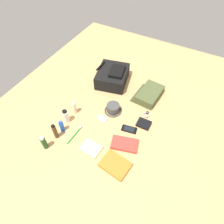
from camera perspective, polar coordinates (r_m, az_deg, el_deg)
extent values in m
cube|color=tan|center=(1.69, 0.00, -1.11)|extent=(2.64, 2.02, 0.02)
cube|color=black|center=(1.92, 0.12, 10.40)|extent=(0.38, 0.34, 0.13)
cube|color=black|center=(1.86, 1.45, 11.84)|extent=(0.20, 0.16, 0.03)
cylinder|color=black|center=(1.93, -3.39, 13.35)|extent=(0.14, 0.02, 0.02)
cube|color=#47512D|center=(1.82, 10.98, 5.12)|extent=(0.29, 0.20, 0.08)
cube|color=#394124|center=(1.86, 8.13, 5.48)|extent=(0.27, 0.08, 0.01)
cylinder|color=#414141|center=(1.67, 0.33, 1.22)|extent=(0.11, 0.11, 0.07)
torus|color=#414141|center=(1.70, 0.33, 0.45)|extent=(0.15, 0.15, 0.01)
cylinder|color=#19471E|center=(1.54, -19.26, -8.58)|extent=(0.04, 0.04, 0.12)
cylinder|color=silver|center=(1.49, -19.91, -7.28)|extent=(0.03, 0.03, 0.01)
cylinder|color=#473319|center=(1.56, -16.32, -5.58)|extent=(0.03, 0.03, 0.14)
cylinder|color=black|center=(1.50, -16.96, -3.96)|extent=(0.02, 0.02, 0.01)
cylinder|color=blue|center=(1.60, -14.50, -4.14)|extent=(0.04, 0.04, 0.10)
cylinder|color=blue|center=(1.55, -14.90, -2.94)|extent=(0.03, 0.03, 0.01)
cylinder|color=white|center=(1.64, -13.35, -1.32)|extent=(0.05, 0.05, 0.12)
cylinder|color=black|center=(1.59, -13.78, 0.13)|extent=(0.04, 0.04, 0.01)
cylinder|color=beige|center=(1.68, -10.98, 1.14)|extent=(0.03, 0.03, 0.11)
cylinder|color=beige|center=(1.64, -11.30, 2.56)|extent=(0.03, 0.03, 0.01)
cube|color=orange|center=(1.43, 0.94, -15.20)|extent=(0.17, 0.22, 0.03)
cube|color=white|center=(1.43, 0.94, -15.26)|extent=(0.16, 0.21, 0.02)
cube|color=red|center=(1.51, 3.68, -9.35)|extent=(0.17, 0.23, 0.02)
cube|color=white|center=(1.51, 3.68, -9.41)|extent=(0.16, 0.22, 0.02)
cube|color=black|center=(1.59, 5.04, -5.05)|extent=(0.08, 0.13, 0.01)
cube|color=black|center=(1.58, 5.06, -4.92)|extent=(0.06, 0.09, 0.00)
cube|color=#B7B7BC|center=(1.65, -2.85, -1.94)|extent=(0.06, 0.09, 0.01)
cylinder|color=silver|center=(1.64, -2.41, -2.02)|extent=(0.03, 0.03, 0.00)
torus|color=#99999E|center=(1.70, 10.03, -0.82)|extent=(0.06, 0.06, 0.01)
cylinder|color=black|center=(1.71, 10.35, -0.22)|extent=(0.03, 0.03, 0.01)
cylinder|color=#198C33|center=(1.58, -10.92, -6.65)|extent=(0.18, 0.02, 0.01)
cube|color=white|center=(1.60, -9.32, -4.46)|extent=(0.02, 0.01, 0.01)
cube|color=black|center=(1.63, 9.28, -3.42)|extent=(0.09, 0.11, 0.02)
cube|color=beige|center=(1.50, -6.15, -10.48)|extent=(0.12, 0.16, 0.02)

